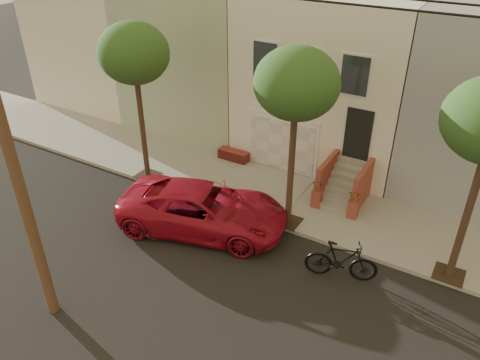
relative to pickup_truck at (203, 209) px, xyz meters
The scene contains 7 objects.
ground 2.80m from the pickup_truck, 55.99° to the right, with size 90.00×90.00×0.00m, color black.
sidewalk 3.55m from the pickup_truck, 64.37° to the left, with size 40.00×3.70×0.15m, color gray.
house_row 9.52m from the pickup_truck, 80.50° to the left, with size 33.10×11.70×7.00m.
tree_left 6.21m from the pickup_truck, 157.26° to the left, with size 2.70×2.57×6.30m.
tree_mid 5.36m from the pickup_truck, 33.85° to the left, with size 2.70×2.57×6.30m.
pickup_truck is the anchor object (origin of this frame).
motorcycle 5.07m from the pickup_truck, ahead, with size 0.62×2.21×1.33m, color black.
Camera 1 is at (6.46, -8.74, 10.07)m, focal length 34.99 mm.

